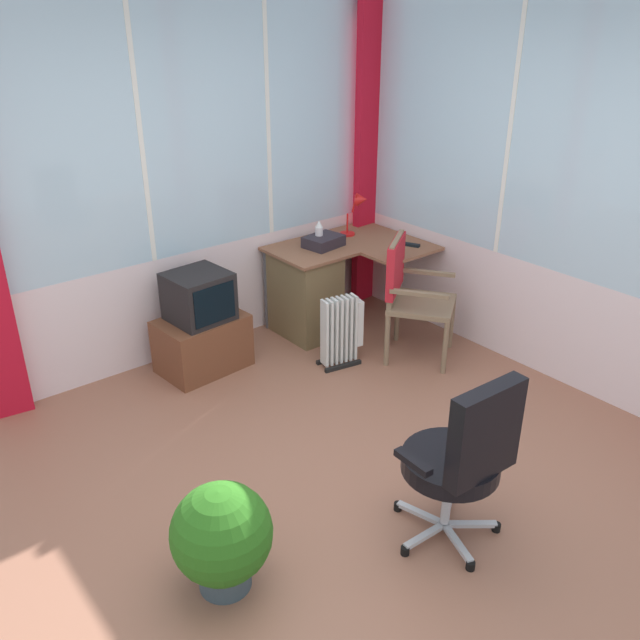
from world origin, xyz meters
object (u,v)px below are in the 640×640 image
Objects in this scene: spray_bottle at (319,234)px; office_chair at (464,454)px; tv_remote at (411,245)px; desk at (310,288)px; tv_on_stand at (202,327)px; desk_lamp at (358,207)px; wooden_armchair at (406,284)px; potted_plant at (222,536)px; paper_tray at (323,241)px; space_heater at (342,331)px.

spray_bottle is 0.22× the size of office_chair.
office_chair is (-1.64, -1.96, -0.19)m from tv_remote.
tv_on_stand is (-1.03, 0.01, -0.05)m from desk.
desk_lamp is at bearing 5.65° from desk.
wooden_armchair is 1.58m from tv_on_stand.
desk is 0.46m from spray_bottle.
spray_bottle is 0.28× the size of tv_on_stand.
tv_on_stand reaches higher than desk.
potted_plant is (-2.15, -1.94, -0.53)m from spray_bottle.
desk is 2.78m from potted_plant.
paper_tray is at bearing -0.65° from tv_on_stand.
office_chair is at bearing -111.18° from desk.
office_chair is at bearing -113.40° from spray_bottle.
office_chair reaches higher than potted_plant.
desk is at bearing -0.79° from tv_on_stand.
potted_plant is at bearing -154.40° from wooden_armchair.
desk is at bearing 112.42° from wooden_armchair.
desk is 2.58m from office_chair.
desk is 3.97× the size of paper_tray.
tv_remote is at bearing -14.69° from tv_on_stand.
wooden_armchair is at bearing -106.52° from desk_lamp.
paper_tray reaches higher than tv_remote.
spray_bottle reaches higher than potted_plant.
wooden_armchair reaches higher than potted_plant.
desk_lamp reaches higher than desk.
office_chair is at bearing -114.06° from paper_tray.
tv_remote is 0.76m from spray_bottle.
office_chair is (-1.07, -2.40, -0.22)m from paper_tray.
space_heater is at bearing -104.95° from desk.
desk_lamp is (0.57, 0.06, 0.58)m from desk.
paper_tray is 1.24m from tv_on_stand.
paper_tray is (-0.43, -0.06, -0.20)m from desk_lamp.
spray_bottle is at bearing 66.60° from office_chair.
desk is 0.87m from wooden_armchair.
space_heater is (-0.48, 0.18, -0.32)m from wooden_armchair.
tv_remote is at bearing 28.15° from potted_plant.
tv_remote is at bearing -37.89° from paper_tray.
tv_remote is at bearing 10.20° from space_heater.
desk_lamp reaches higher than potted_plant.
office_chair is at bearing -113.13° from space_heater.
spray_bottle is 0.07m from paper_tray.
tv_on_stand reaches higher than space_heater.
desk is 5.51× the size of spray_bottle.
spray_bottle is at bearing -177.61° from desk_lamp.
paper_tray is (-0.57, 0.44, 0.03)m from tv_remote.
paper_tray is 0.83m from space_heater.
space_heater is at bearing -138.12° from desk_lamp.
office_chair is 2.43m from tv_on_stand.
office_chair reaches higher than wooden_armchair.
office_chair reaches higher than spray_bottle.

